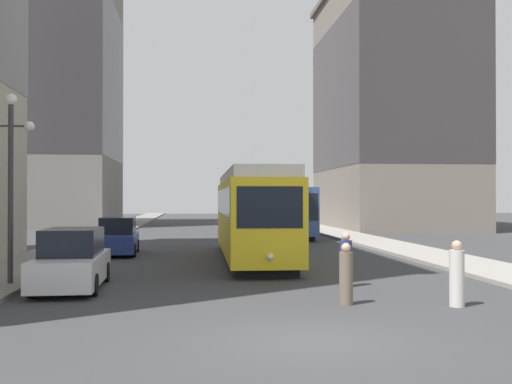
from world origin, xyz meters
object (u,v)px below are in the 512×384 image
at_px(pedestrian_crossing_far, 457,276).
at_px(parked_car_left_mid, 118,237).
at_px(transit_bus, 285,209).
at_px(parked_car_left_near, 72,261).
at_px(streetcar, 252,213).
at_px(pedestrian_crossing_near, 346,261).
at_px(lamp_post_left_near, 11,159).
at_px(pedestrian_on_sidewalk, 346,276).

bearing_deg(pedestrian_crossing_far, parked_car_left_mid, -87.42).
height_order(transit_bus, parked_car_left_near, transit_bus).
bearing_deg(streetcar, parked_car_left_mid, 153.57).
bearing_deg(parked_car_left_mid, streetcar, -29.16).
height_order(pedestrian_crossing_near, lamp_post_left_near, lamp_post_left_near).
xyz_separation_m(transit_bus, pedestrian_on_sidewalk, (-2.66, -28.21, -1.21)).
bearing_deg(pedestrian_crossing_near, lamp_post_left_near, 44.94).
relative_size(pedestrian_crossing_near, pedestrian_crossing_far, 1.00).
distance_m(parked_car_left_near, parked_car_left_mid, 11.42).
relative_size(transit_bus, parked_car_left_mid, 2.54).
relative_size(parked_car_left_mid, pedestrian_on_sidewalk, 3.03).
bearing_deg(lamp_post_left_near, pedestrian_crossing_far, -20.17).
bearing_deg(lamp_post_left_near, parked_car_left_near, -9.41).
bearing_deg(parked_car_left_near, transit_bus, 65.76).
height_order(pedestrian_crossing_far, pedestrian_on_sidewalk, pedestrian_crossing_far).
distance_m(parked_car_left_mid, pedestrian_crossing_far, 18.67).
xyz_separation_m(transit_bus, parked_car_left_near, (-10.23, -24.61, -1.10)).
distance_m(transit_bus, pedestrian_on_sidewalk, 28.36).
bearing_deg(parked_car_left_mid, lamp_post_left_near, -101.77).
bearing_deg(pedestrian_crossing_near, parked_car_left_mid, -5.62).
bearing_deg(transit_bus, parked_car_left_mid, -127.99).
xyz_separation_m(pedestrian_crossing_far, lamp_post_left_near, (-12.18, 4.48, 3.16)).
distance_m(transit_bus, parked_car_left_near, 26.67).
relative_size(pedestrian_on_sidewalk, lamp_post_left_near, 0.27).
xyz_separation_m(streetcar, pedestrian_crossing_far, (4.02, -12.37, -1.32)).
distance_m(parked_car_left_near, lamp_post_left_near, 3.64).
xyz_separation_m(transit_bus, parked_car_left_mid, (-10.23, -13.19, -1.10)).
bearing_deg(pedestrian_crossing_near, pedestrian_on_sidewalk, 125.01).
distance_m(pedestrian_crossing_far, pedestrian_on_sidewalk, 2.78).
distance_m(parked_car_left_mid, pedestrian_crossing_near, 14.52).
bearing_deg(pedestrian_crossing_far, streetcar, -102.86).
bearing_deg(pedestrian_crossing_far, transit_bus, -120.74).
bearing_deg(pedestrian_crossing_far, pedestrian_on_sidewalk, -42.54).
height_order(transit_bus, parked_car_left_mid, transit_bus).
xyz_separation_m(streetcar, parked_car_left_mid, (-6.27, 3.21, -1.26)).
bearing_deg(transit_bus, lamp_post_left_near, -116.73).
relative_size(parked_car_left_mid, pedestrian_crossing_far, 2.88).
distance_m(pedestrian_crossing_far, lamp_post_left_near, 13.36).
xyz_separation_m(parked_car_left_mid, lamp_post_left_near, (-1.90, -11.10, 3.09)).
bearing_deg(pedestrian_crossing_far, parked_car_left_near, -52.88).
bearing_deg(parked_car_left_near, streetcar, 50.99).
relative_size(pedestrian_crossing_near, pedestrian_on_sidewalk, 1.06).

